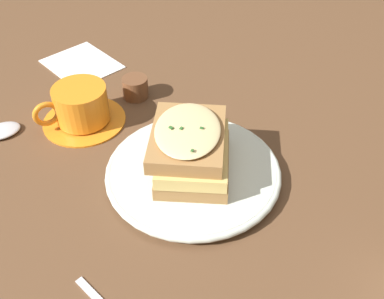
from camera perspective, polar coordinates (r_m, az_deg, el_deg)
The scene contains 6 objects.
ground_plane at distance 0.65m, azimuth 0.15°, elevation -3.52°, with size 2.40×2.40×0.00m, color brown.
dinner_plate at distance 0.65m, azimuth -0.00°, elevation -2.53°, with size 0.25×0.25×0.02m.
sandwich at distance 0.62m, azimuth -0.20°, elevation 0.29°, with size 0.16×0.17×0.07m.
teacup_with_saucer at distance 0.75m, azimuth -14.01°, elevation 5.20°, with size 0.14×0.14×0.07m.
napkin at distance 0.93m, azimuth -13.83°, elevation 10.54°, with size 0.14×0.11×0.00m, color white.
condiment_pot at distance 0.80m, azimuth -7.21°, elevation 7.81°, with size 0.04×0.04×0.04m, color brown.
Camera 1 is at (-0.27, 0.37, 0.47)m, focal length 42.00 mm.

